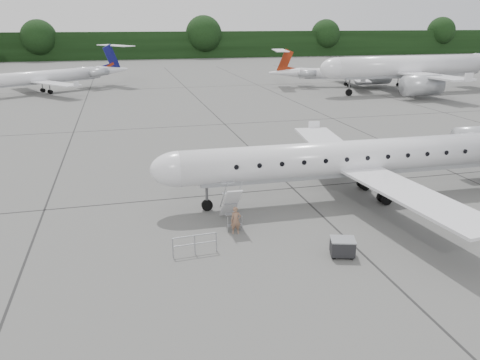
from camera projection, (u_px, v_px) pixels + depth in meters
name	position (u px, v px, depth m)	size (l,w,h in m)	color
ground	(405.00, 230.00, 25.99)	(320.00, 320.00, 0.00)	#5C5C59
treeline	(166.00, 45.00, 144.00)	(260.00, 4.00, 8.00)	black
main_regional_jet	(363.00, 140.00, 29.58)	(29.98, 21.58, 7.69)	silver
airstair	(231.00, 204.00, 26.36)	(0.85, 2.32, 2.41)	silver
passenger	(236.00, 220.00, 25.30)	(0.56, 0.37, 1.54)	#855F49
safety_railing	(195.00, 245.00, 23.14)	(2.20, 0.08, 1.00)	#94979C
baggage_cart	(342.00, 247.00, 22.91)	(1.14, 0.92, 0.99)	black
bg_narrowbody	(410.00, 56.00, 73.52)	(32.58, 23.46, 11.69)	silver
bg_regional_left	(38.00, 71.00, 73.65)	(27.14, 19.54, 7.12)	silver
bg_regional_right	(354.00, 68.00, 81.99)	(24.41, 17.58, 6.40)	silver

